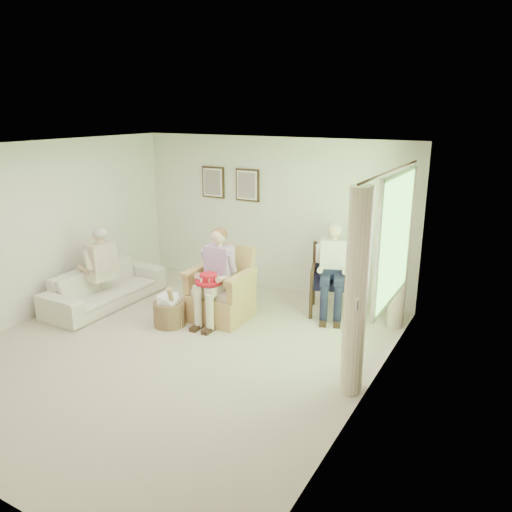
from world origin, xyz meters
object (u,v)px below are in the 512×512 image
Objects in this scene: red_hat at (208,280)px; hatbox at (169,308)px; person_wicker at (216,270)px; person_dark at (332,263)px; wicker_armchair at (222,296)px; person_sofa at (98,263)px; wood_armchair at (335,277)px; sofa at (105,287)px.

hatbox is at bearing -153.39° from red_hat.
person_wicker is 2.02× the size of hatbox.
person_dark is 2.49m from hatbox.
person_wicker is at bearing -161.72° from person_dark.
person_dark is at bearing 38.65° from hatbox.
person_wicker reaches higher than hatbox.
person_sofa reaches higher than wicker_armchair.
wicker_armchair reaches higher than wood_armchair.
hatbox is (1.41, -0.15, -0.04)m from sofa.
wicker_armchair is 0.80m from hatbox.
wood_armchair reaches higher than sofa.
sofa is at bearing -176.56° from person_dark.
hatbox is (-0.52, -0.26, -0.45)m from red_hat.
hatbox is (-0.52, -0.61, -0.08)m from wicker_armchair.
person_dark reaches higher than sofa.
wicker_armchair is at bearing -76.60° from sofa.
wood_armchair is 3.68m from person_sofa.
person_dark reaches higher than wood_armchair.
person_sofa is at bearing -169.16° from person_wicker.
red_hat is 0.74m from hatbox.
person_sofa reaches higher than red_hat.
person_dark is 1.86m from red_hat.
person_wicker is 1.97m from person_sofa.
wicker_armchair is at bearing 115.24° from person_sofa.
red_hat is (1.93, 0.21, -0.00)m from person_sofa.
red_hat is (-1.37, -1.42, 0.15)m from wood_armchair.
wicker_armchair is 2.82× the size of red_hat.
person_sofa is (-3.30, -1.63, 0.16)m from wood_armchair.
hatbox is (1.41, -0.05, -0.45)m from person_sofa.
wicker_armchair is at bearing 49.59° from hatbox.
person_dark reaches higher than hatbox.
person_dark is at bearing 32.14° from wicker_armchair.
person_dark is 2.06× the size of hatbox.
person_sofa reaches higher than wood_armchair.
wood_armchair is 2.69× the size of red_hat.
person_wicker reaches higher than wood_armchair.
person_sofa is (-1.93, -0.41, -0.09)m from person_wicker.
red_hat is at bearing -90.30° from wicker_armchair.
person_dark is (3.30, 1.36, 0.52)m from sofa.
person_dark is 3.68× the size of red_hat.
wicker_armchair is 0.85× the size of person_sofa.
person_dark is (1.37, 0.91, 0.48)m from wicker_armchair.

